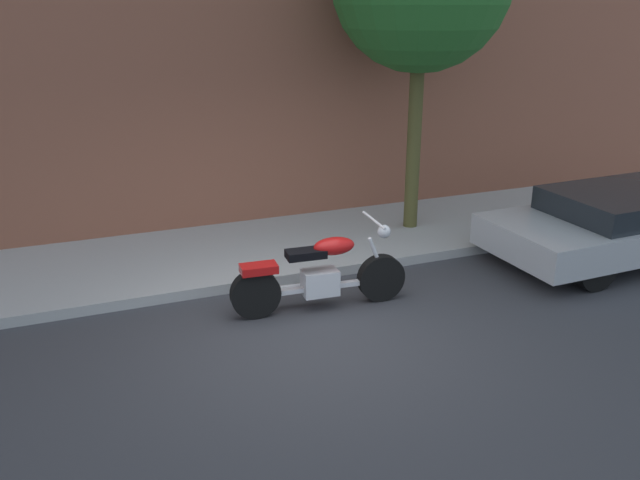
{
  "coord_description": "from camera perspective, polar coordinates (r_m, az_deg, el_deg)",
  "views": [
    {
      "loc": [
        -2.45,
        -6.44,
        3.64
      ],
      "look_at": [
        0.35,
        0.58,
        0.91
      ],
      "focal_mm": 37.35,
      "sensor_mm": 36.0,
      "label": 1
    }
  ],
  "objects": [
    {
      "name": "parked_car_silver",
      "position": [
        10.94,
        25.21,
        1.53
      ],
      "size": [
        4.61,
        1.92,
        1.03
      ],
      "color": "black",
      "rests_on": "ground"
    },
    {
      "name": "ground_plane",
      "position": [
        7.79,
        -0.81,
        -7.97
      ],
      "size": [
        60.0,
        60.0,
        0.0
      ],
      "primitive_type": "plane",
      "color": "#38383D"
    },
    {
      "name": "motorcycle",
      "position": [
        8.21,
        -0.03,
        -3.07
      ],
      "size": [
        2.25,
        0.7,
        1.11
      ],
      "color": "black",
      "rests_on": "ground"
    },
    {
      "name": "sidewalk",
      "position": [
        10.09,
        -6.25,
        -0.98
      ],
      "size": [
        23.23,
        2.5,
        0.14
      ],
      "primitive_type": "cube",
      "color": "#A8A8A8",
      "rests_on": "ground"
    }
  ]
}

